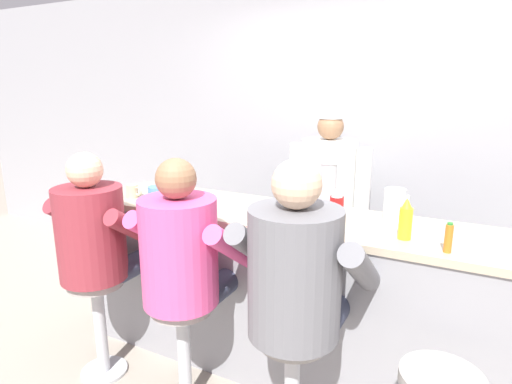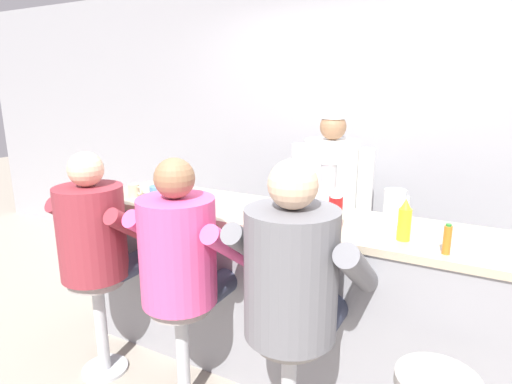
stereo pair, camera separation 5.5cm
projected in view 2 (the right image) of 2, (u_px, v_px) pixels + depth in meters
The scene contains 15 objects.
wall_back at pixel (365, 140), 3.56m from camera, with size 10.00×0.06×2.70m.
diner_counter at pixel (301, 297), 2.64m from camera, with size 2.96×0.62×1.04m.
ketchup_bottle_red at pixel (336, 209), 2.29m from camera, with size 0.07×0.07×0.23m.
mustard_bottle_yellow at pixel (405, 221), 2.11m from camera, with size 0.06×0.06×0.21m.
hot_sauce_bottle_orange at pixel (447, 240), 1.94m from camera, with size 0.04×0.04×0.14m.
water_pitcher_clear at pixel (394, 206), 2.38m from camera, with size 0.14×0.12×0.19m.
breakfast_plate at pixel (174, 203), 2.76m from camera, with size 0.22×0.22×0.04m.
cereal_bowl at pixel (160, 190), 3.03m from camera, with size 0.14×0.14×0.06m.
coffee_mug_blue at pixel (287, 207), 2.56m from camera, with size 0.13×0.08×0.09m.
coffee_mug_tan at pixel (135, 191), 2.95m from camera, with size 0.12×0.08×0.09m.
cup_stack_steel at pixel (328, 190), 2.46m from camera, with size 0.10×0.10×0.33m.
diner_seated_maroon at pixel (97, 238), 2.59m from camera, with size 0.60×0.59×1.43m.
diner_seated_pink at pixel (182, 257), 2.28m from camera, with size 0.61×0.61×1.44m.
diner_seated_grey at pixel (294, 279), 1.97m from camera, with size 0.65×0.64×1.49m.
cook_in_whites_near at pixel (330, 195), 3.41m from camera, with size 0.67×0.43×1.71m.
Camera 2 is at (0.92, -1.93, 1.79)m, focal length 30.00 mm.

